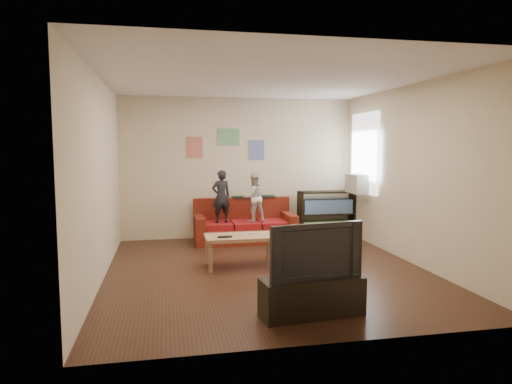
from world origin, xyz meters
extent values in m
cube|color=#402419|center=(0.00, 0.00, -0.01)|extent=(4.50, 5.00, 0.01)
cube|color=white|center=(0.00, 0.00, 2.71)|extent=(4.50, 5.00, 0.01)
cube|color=beige|center=(0.00, 2.50, 1.35)|extent=(4.50, 0.01, 2.70)
cube|color=beige|center=(0.00, -2.50, 1.35)|extent=(4.50, 0.01, 2.70)
cube|color=beige|center=(-2.25, 0.00, 1.35)|extent=(0.01, 5.00, 2.70)
cube|color=beige|center=(2.25, 0.00, 1.35)|extent=(0.01, 5.00, 2.70)
cube|color=maroon|center=(0.03, 2.00, 0.14)|extent=(1.85, 0.83, 0.28)
cube|color=maroon|center=(0.03, 2.33, 0.53)|extent=(1.85, 0.17, 0.51)
cube|color=maroon|center=(-0.82, 2.00, 0.39)|extent=(0.17, 0.83, 0.23)
cube|color=maroon|center=(0.87, 2.00, 0.39)|extent=(0.17, 0.83, 0.23)
cube|color=maroon|center=(-0.48, 1.94, 0.33)|extent=(0.48, 0.63, 0.11)
cube|color=maroon|center=(0.03, 1.94, 0.33)|extent=(0.48, 0.63, 0.11)
cube|color=maroon|center=(0.53, 1.94, 0.33)|extent=(0.48, 0.63, 0.11)
cube|color=black|center=(0.26, 2.33, 0.80)|extent=(0.83, 0.20, 0.04)
imported|color=black|center=(-0.42, 1.90, 0.87)|extent=(0.39, 0.30, 0.96)
imported|color=silver|center=(0.18, 1.90, 0.84)|extent=(0.49, 0.41, 0.90)
cube|color=tan|center=(-0.34, 0.26, 0.44)|extent=(1.04, 0.57, 0.05)
cylinder|color=tan|center=(-0.81, 0.03, 0.21)|extent=(0.06, 0.06, 0.42)
cylinder|color=tan|center=(0.13, 0.03, 0.21)|extent=(0.06, 0.06, 0.42)
cylinder|color=tan|center=(-0.81, 0.50, 0.21)|extent=(0.06, 0.06, 0.42)
cylinder|color=tan|center=(0.13, 0.50, 0.21)|extent=(0.06, 0.06, 0.42)
cube|color=black|center=(-0.59, 0.14, 0.48)|extent=(0.21, 0.06, 0.02)
cube|color=silver|center=(-0.14, 0.31, 0.48)|extent=(0.14, 0.05, 0.03)
cube|color=black|center=(1.16, 2.20, 0.45)|extent=(0.03, 0.34, 0.89)
cube|color=black|center=(2.24, 2.20, 0.45)|extent=(0.03, 0.34, 0.89)
cube|color=black|center=(1.70, 2.20, 0.02)|extent=(1.12, 0.34, 0.03)
cube|color=black|center=(1.70, 2.20, 0.88)|extent=(1.12, 0.34, 0.03)
cube|color=black|center=(1.70, 2.20, 0.45)|extent=(1.05, 0.34, 0.03)
cube|color=#5A8C3F|center=(1.70, 2.20, 0.17)|extent=(0.98, 0.28, 0.27)
cube|color=#3F5B8C|center=(1.70, 2.20, 0.60)|extent=(0.98, 0.28, 0.27)
cube|color=white|center=(2.22, 1.65, 1.64)|extent=(0.04, 1.08, 1.48)
cube|color=#B7B2A3|center=(2.10, 1.65, 1.08)|extent=(0.28, 0.55, 0.35)
cube|color=#D87266|center=(-0.85, 2.48, 1.75)|extent=(0.30, 0.01, 0.40)
cube|color=#72B27F|center=(-0.20, 2.48, 1.95)|extent=(0.42, 0.01, 0.32)
cube|color=#727FCC|center=(0.35, 2.48, 1.70)|extent=(0.30, 0.01, 0.38)
cube|color=beige|center=(1.07, 1.20, 0.12)|extent=(0.41, 0.31, 0.24)
cube|color=beige|center=(1.07, 1.20, 0.27)|extent=(0.43, 0.33, 0.05)
cube|color=black|center=(1.07, 1.05, 0.13)|extent=(0.18, 0.00, 0.06)
cube|color=black|center=(0.08, -1.81, 0.20)|extent=(1.12, 0.47, 0.41)
imported|color=black|center=(0.08, -1.81, 0.70)|extent=(1.04, 0.30, 0.59)
sphere|color=white|center=(0.78, 1.13, 0.05)|extent=(0.13, 0.13, 0.10)
camera|label=1|loc=(-1.41, -6.25, 1.78)|focal=32.00mm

